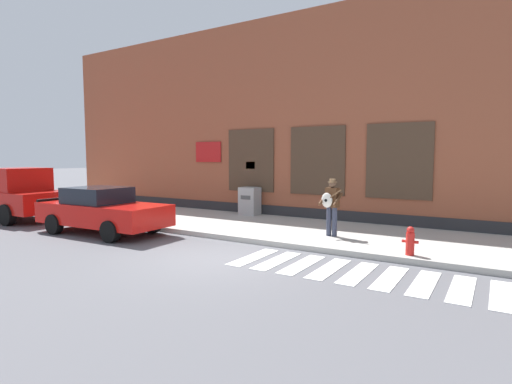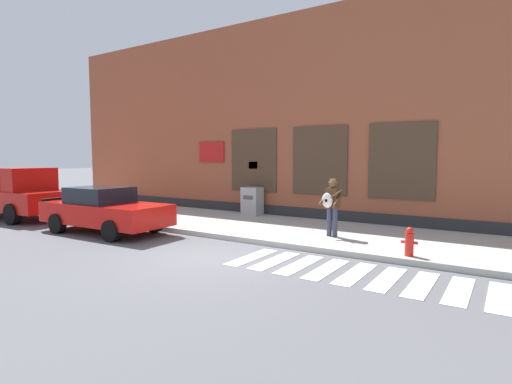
% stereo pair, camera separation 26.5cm
% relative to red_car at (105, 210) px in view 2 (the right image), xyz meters
% --- Properties ---
extents(ground_plane, '(160.00, 160.00, 0.00)m').
position_rel_red_car_xyz_m(ground_plane, '(5.21, -0.63, -0.77)').
color(ground_plane, '#56565B').
extents(sidewalk, '(28.00, 4.54, 0.16)m').
position_rel_red_car_xyz_m(sidewalk, '(5.21, 3.46, -0.69)').
color(sidewalk, '#ADAAA3').
rests_on(sidewalk, ground).
extents(building_backdrop, '(28.00, 4.06, 8.11)m').
position_rel_red_car_xyz_m(building_backdrop, '(5.21, 7.73, 3.28)').
color(building_backdrop, brown).
rests_on(building_backdrop, ground).
extents(crosswalk, '(5.78, 1.90, 0.01)m').
position_rel_red_car_xyz_m(crosswalk, '(8.65, -0.11, -0.76)').
color(crosswalk, silver).
rests_on(crosswalk, ground).
extents(red_car, '(4.66, 2.10, 1.53)m').
position_rel_red_car_xyz_m(red_car, '(0.00, 0.00, 0.00)').
color(red_car, red).
rests_on(red_car, ground).
extents(red_truck, '(5.47, 2.32, 2.10)m').
position_rel_red_car_xyz_m(red_truck, '(-5.68, 0.03, 0.29)').
color(red_truck, red).
rests_on(red_truck, ground).
extents(busker, '(0.72, 0.59, 1.72)m').
position_rel_red_car_xyz_m(busker, '(6.92, 2.77, 0.37)').
color(busker, '#33384C').
rests_on(busker, sidewalk).
extents(utility_box, '(0.76, 0.64, 1.14)m').
position_rel_red_car_xyz_m(utility_box, '(2.43, 5.28, -0.04)').
color(utility_box, '#9E9E9E').
rests_on(utility_box, sidewalk).
extents(fire_hydrant, '(0.38, 0.20, 0.70)m').
position_rel_red_car_xyz_m(fire_hydrant, '(9.40, 1.54, -0.27)').
color(fire_hydrant, red).
rests_on(fire_hydrant, sidewalk).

